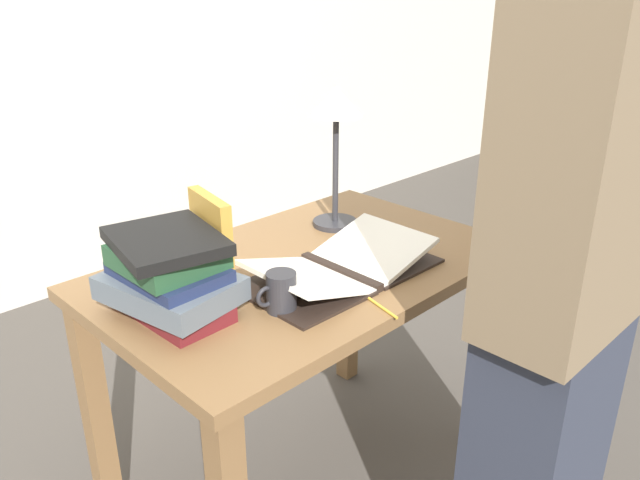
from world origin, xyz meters
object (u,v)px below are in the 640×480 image
(book_standing_upright, at_px, (212,243))
(coffee_mug, at_px, (281,292))
(pencil, at_px, (377,304))
(open_book, at_px, (341,267))
(person_reader, at_px, (558,312))
(reading_lamp, at_px, (336,120))
(book_stack_tall, at_px, (169,275))

(book_standing_upright, height_order, coffee_mug, book_standing_upright)
(book_standing_upright, distance_m, pencil, 0.42)
(book_standing_upright, distance_m, coffee_mug, 0.22)
(open_book, bearing_deg, person_reader, -89.04)
(reading_lamp, relative_size, person_reader, 0.24)
(book_stack_tall, height_order, pencil, book_stack_tall)
(pencil, bearing_deg, open_book, 71.49)
(open_book, distance_m, book_stack_tall, 0.45)
(reading_lamp, relative_size, coffee_mug, 4.21)
(reading_lamp, bearing_deg, pencil, -125.30)
(book_stack_tall, bearing_deg, book_standing_upright, 13.83)
(coffee_mug, height_order, pencil, coffee_mug)
(book_standing_upright, relative_size, pencil, 1.57)
(coffee_mug, bearing_deg, person_reader, -66.24)
(person_reader, bearing_deg, reading_lamp, -106.35)
(pencil, bearing_deg, reading_lamp, 54.70)
(coffee_mug, bearing_deg, reading_lamp, 31.12)
(reading_lamp, xyz_separation_m, coffee_mug, (-0.48, -0.29, -0.28))
(book_stack_tall, distance_m, reading_lamp, 0.72)
(coffee_mug, distance_m, pencil, 0.23)
(reading_lamp, bearing_deg, coffee_mug, -148.88)
(open_book, relative_size, pencil, 3.42)
(book_standing_upright, relative_size, person_reader, 0.14)
(open_book, relative_size, reading_lamp, 1.23)
(person_reader, bearing_deg, pencil, -81.32)
(book_stack_tall, height_order, book_standing_upright, book_standing_upright)
(book_stack_tall, bearing_deg, coffee_mug, -41.75)
(book_stack_tall, height_order, reading_lamp, reading_lamp)
(book_stack_tall, xyz_separation_m, reading_lamp, (0.67, 0.13, 0.23))
(book_standing_upright, xyz_separation_m, pencil, (0.22, -0.34, -0.12))
(open_book, height_order, reading_lamp, reading_lamp)
(book_stack_tall, height_order, coffee_mug, book_stack_tall)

